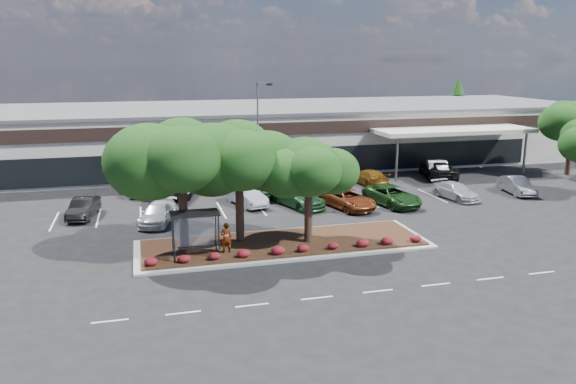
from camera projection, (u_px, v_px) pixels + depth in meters
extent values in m
plane|color=black|center=(336.00, 265.00, 31.53)|extent=(160.00, 160.00, 0.00)
cube|color=white|center=(234.00, 135.00, 62.81)|extent=(80.00, 20.00, 6.00)
cube|color=#565659|center=(233.00, 107.00, 62.10)|extent=(80.40, 20.40, 0.30)
cube|color=black|center=(251.00, 130.00, 52.95)|extent=(80.00, 0.25, 1.20)
cube|color=black|center=(252.00, 163.00, 53.68)|extent=(60.00, 0.18, 2.60)
cube|color=#A00B14|center=(187.00, 132.00, 51.38)|extent=(6.00, 0.12, 1.00)
cube|color=white|center=(453.00, 130.00, 55.76)|extent=(16.00, 5.00, 0.40)
cylinder|color=slate|center=(397.00, 160.00, 52.65)|extent=(0.24, 0.24, 4.20)
cylinder|color=slate|center=(525.00, 153.00, 56.16)|extent=(0.24, 0.24, 4.20)
cube|color=#A8A9A3|center=(284.00, 245.00, 34.77)|extent=(18.00, 6.00, 0.15)
cube|color=#492C1C|center=(284.00, 243.00, 34.74)|extent=(17.20, 5.20, 0.12)
cube|color=silver|center=(110.00, 321.00, 24.76)|extent=(1.60, 0.12, 0.01)
cube|color=silver|center=(183.00, 313.00, 25.56)|extent=(1.60, 0.12, 0.01)
cube|color=silver|center=(252.00, 305.00, 26.36)|extent=(1.60, 0.12, 0.01)
cube|color=silver|center=(317.00, 298.00, 27.17)|extent=(1.60, 0.12, 0.01)
cube|color=silver|center=(378.00, 291.00, 27.97)|extent=(1.60, 0.12, 0.01)
cube|color=silver|center=(436.00, 285.00, 28.77)|extent=(1.60, 0.12, 0.01)
cube|color=silver|center=(490.00, 278.00, 29.58)|extent=(1.60, 0.12, 0.01)
cube|color=silver|center=(542.00, 273.00, 30.38)|extent=(1.60, 0.12, 0.01)
cube|color=silver|center=(54.00, 221.00, 40.08)|extent=(0.12, 5.00, 0.01)
cube|color=silver|center=(98.00, 218.00, 40.84)|extent=(0.12, 5.00, 0.01)
cube|color=silver|center=(141.00, 215.00, 41.59)|extent=(0.12, 5.00, 0.01)
cube|color=silver|center=(182.00, 213.00, 42.34)|extent=(0.12, 5.00, 0.01)
cube|color=silver|center=(221.00, 210.00, 43.09)|extent=(0.12, 5.00, 0.01)
cube|color=silver|center=(259.00, 207.00, 43.85)|extent=(0.12, 5.00, 0.01)
cube|color=silver|center=(296.00, 205.00, 44.60)|extent=(0.12, 5.00, 0.01)
cube|color=silver|center=(332.00, 202.00, 45.35)|extent=(0.12, 5.00, 0.01)
cube|color=silver|center=(366.00, 200.00, 46.11)|extent=(0.12, 5.00, 0.01)
cube|color=silver|center=(400.00, 198.00, 46.86)|extent=(0.12, 5.00, 0.01)
cube|color=silver|center=(432.00, 196.00, 47.61)|extent=(0.12, 5.00, 0.01)
cube|color=silver|center=(463.00, 193.00, 48.36)|extent=(0.12, 5.00, 0.01)
cylinder|color=black|center=(172.00, 234.00, 32.23)|extent=(0.08, 0.08, 2.50)
cylinder|color=black|center=(216.00, 230.00, 32.86)|extent=(0.08, 0.08, 2.50)
cylinder|color=black|center=(174.00, 240.00, 31.01)|extent=(0.08, 0.08, 2.50)
cylinder|color=black|center=(219.00, 237.00, 31.64)|extent=(0.08, 0.08, 2.50)
cube|color=black|center=(195.00, 213.00, 31.64)|extent=(2.75, 1.55, 0.10)
cube|color=silver|center=(194.00, 230.00, 32.52)|extent=(2.30, 0.03, 2.00)
cube|color=black|center=(196.00, 247.00, 32.35)|extent=(2.00, 0.35, 0.06)
cone|color=#153D11|center=(457.00, 108.00, 80.40)|extent=(3.96, 3.96, 9.00)
imported|color=#594C47|center=(226.00, 238.00, 32.60)|extent=(0.69, 0.47, 1.81)
cube|color=#A8A9A3|center=(259.00, 198.00, 45.98)|extent=(0.50, 0.50, 0.40)
cylinder|color=slate|center=(258.00, 140.00, 44.88)|extent=(0.14, 0.14, 9.18)
cube|color=slate|center=(263.00, 84.00, 43.80)|extent=(0.91, 0.56, 0.14)
cube|color=black|center=(269.00, 85.00, 43.74)|extent=(0.53, 0.46, 0.18)
imported|color=black|center=(83.00, 208.00, 40.87)|extent=(2.28, 4.58, 1.44)
imported|color=silver|center=(158.00, 214.00, 39.50)|extent=(3.28, 5.13, 1.38)
imported|color=slate|center=(162.00, 199.00, 43.42)|extent=(2.10, 4.61, 1.53)
imported|color=#A7ADB3|center=(246.00, 196.00, 44.29)|extent=(2.90, 4.97, 1.55)
imported|color=#1E4C25|center=(298.00, 197.00, 43.99)|extent=(3.82, 5.83, 1.57)
imported|color=maroon|center=(348.00, 199.00, 43.46)|extent=(3.70, 5.74, 1.47)
imported|color=#1B4117|center=(392.00, 196.00, 44.40)|extent=(3.54, 5.88, 1.53)
imported|color=#AAAFB6|center=(456.00, 191.00, 46.35)|extent=(2.56, 4.81, 1.33)
imported|color=#5E5D65|center=(517.00, 186.00, 48.12)|extent=(2.20, 4.62, 1.46)
imported|color=#111558|center=(147.00, 184.00, 48.22)|extent=(3.43, 5.42, 1.69)
imported|color=black|center=(181.00, 187.00, 47.28)|extent=(3.87, 6.05, 1.63)
imported|color=#1D4A2A|center=(248.00, 186.00, 47.46)|extent=(4.90, 6.66, 1.68)
imported|color=black|center=(266.00, 181.00, 49.45)|extent=(2.99, 5.81, 1.57)
imported|color=brown|center=(272.00, 185.00, 47.99)|extent=(1.64, 4.69, 1.55)
imported|color=brown|center=(368.00, 177.00, 51.73)|extent=(2.65, 5.10, 1.41)
imported|color=#A6A8B2|center=(436.00, 168.00, 55.10)|extent=(3.69, 5.53, 1.72)
imported|color=black|center=(438.00, 169.00, 54.68)|extent=(4.36, 6.58, 1.68)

